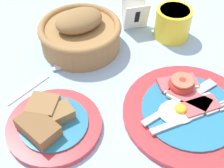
# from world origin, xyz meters

# --- Properties ---
(ground_plane) EXTENTS (3.00, 3.00, 0.00)m
(ground_plane) POSITION_xyz_m (0.00, 0.00, 0.00)
(ground_plane) COLOR #93B2DB
(breakfast_plate) EXTENTS (0.25, 0.25, 0.04)m
(breakfast_plate) POSITION_xyz_m (0.11, 0.01, 0.01)
(breakfast_plate) COLOR red
(breakfast_plate) RESTS_ON ground_plane
(bread_plate) EXTENTS (0.18, 0.18, 0.04)m
(bread_plate) POSITION_xyz_m (-0.15, 0.04, 0.01)
(bread_plate) COLOR red
(bread_plate) RESTS_ON ground_plane
(sugar_cup) EXTENTS (0.08, 0.08, 0.07)m
(sugar_cup) POSITION_xyz_m (0.17, 0.24, 0.04)
(sugar_cup) COLOR yellow
(sugar_cup) RESTS_ON ground_plane
(bread_basket) EXTENTS (0.19, 0.19, 0.10)m
(bread_basket) POSITION_xyz_m (-0.05, 0.26, 0.04)
(bread_basket) COLOR olive
(bread_basket) RESTS_ON ground_plane
(number_card) EXTENTS (0.06, 0.05, 0.07)m
(number_card) POSITION_xyz_m (0.09, 0.30, 0.04)
(number_card) COLOR white
(number_card) RESTS_ON ground_plane
(teaspoon_by_saucer) EXTENTS (0.17, 0.13, 0.01)m
(teaspoon_by_saucer) POSITION_xyz_m (-0.12, 0.19, 0.01)
(teaspoon_by_saucer) COLOR silver
(teaspoon_by_saucer) RESTS_ON ground_plane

